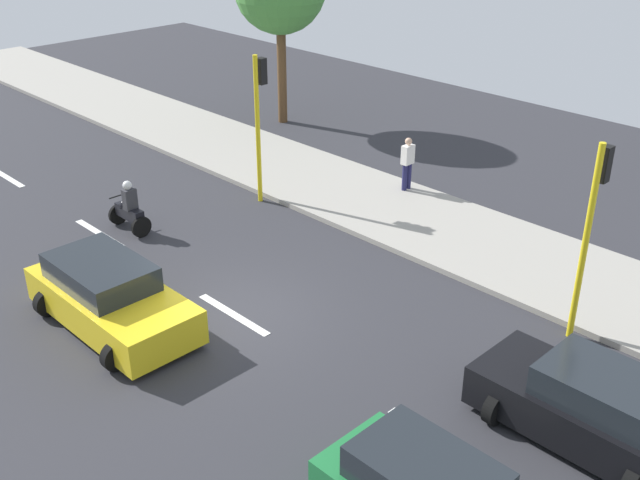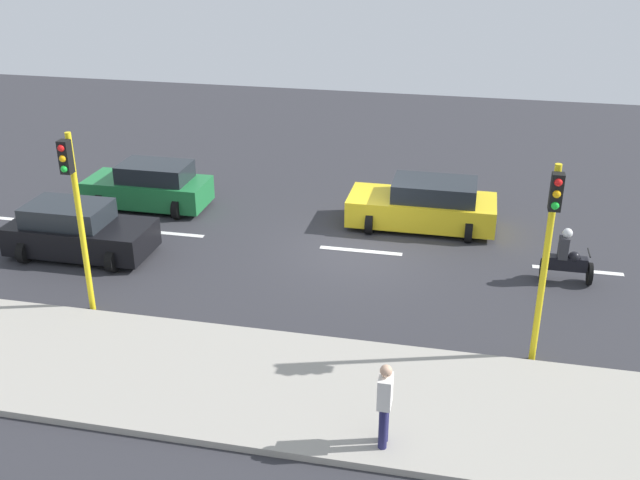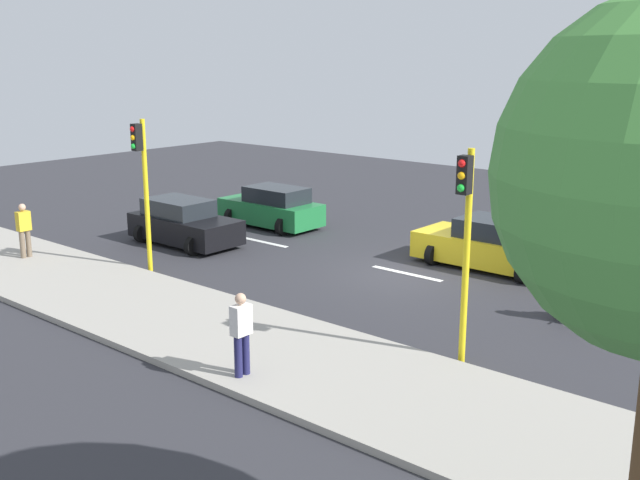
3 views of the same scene
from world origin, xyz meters
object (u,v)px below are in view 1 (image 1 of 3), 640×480
at_px(car_black, 590,407).
at_px(traffic_light_midblock, 259,108).
at_px(pedestrian_near_signal, 407,162).
at_px(motorcycle, 129,210).
at_px(traffic_light_corner, 592,214).
at_px(car_yellow_cab, 110,297).

height_order(car_black, traffic_light_midblock, traffic_light_midblock).
height_order(car_black, pedestrian_near_signal, pedestrian_near_signal).
relative_size(car_black, motorcycle, 2.63).
bearing_deg(traffic_light_corner, motorcycle, 109.61).
height_order(car_yellow_cab, pedestrian_near_signal, pedestrian_near_signal).
distance_m(car_yellow_cab, motorcycle, 4.92).
bearing_deg(traffic_light_corner, car_black, -147.63).
relative_size(car_black, car_yellow_cab, 0.90).
xyz_separation_m(car_yellow_cab, traffic_light_midblock, (7.03, 2.97, 2.22)).
distance_m(pedestrian_near_signal, traffic_light_midblock, 4.89).
bearing_deg(pedestrian_near_signal, car_yellow_cab, -179.07).
xyz_separation_m(pedestrian_near_signal, traffic_light_corner, (-3.55, -7.69, 1.87)).
bearing_deg(traffic_light_midblock, motorcycle, 166.52).
height_order(car_yellow_cab, traffic_light_midblock, traffic_light_midblock).
relative_size(car_black, traffic_light_corner, 0.89).
relative_size(car_black, pedestrian_near_signal, 2.38).
bearing_deg(car_black, pedestrian_near_signal, 55.82).
xyz_separation_m(traffic_light_corner, traffic_light_midblock, (0.00, 10.49, 0.00)).
bearing_deg(car_yellow_cab, traffic_light_midblock, 22.89).
bearing_deg(pedestrian_near_signal, traffic_light_midblock, 141.75).
distance_m(motorcycle, traffic_light_midblock, 4.78).
bearing_deg(car_yellow_cab, traffic_light_corner, -46.95).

